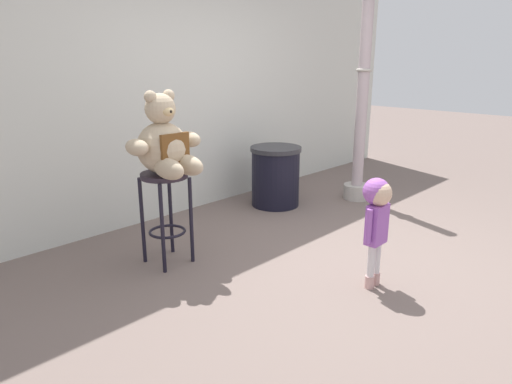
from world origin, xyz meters
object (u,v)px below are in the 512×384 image
(child_walking, at_px, (377,209))
(trash_bin, at_px, (276,176))
(lamppost, at_px, (361,114))
(teddy_bear, at_px, (165,144))
(bar_stool_with_teddy, at_px, (166,200))

(child_walking, distance_m, trash_bin, 2.15)
(trash_bin, distance_m, lamppost, 1.26)
(child_walking, bearing_deg, trash_bin, 86.21)
(teddy_bear, height_order, trash_bin, teddy_bear)
(teddy_bear, xyz_separation_m, child_walking, (0.83, -1.45, -0.41))
(bar_stool_with_teddy, xyz_separation_m, teddy_bear, (-0.00, -0.03, 0.47))
(teddy_bear, xyz_separation_m, trash_bin, (1.82, 0.43, -0.67))
(lamppost, bearing_deg, teddy_bear, 177.35)
(bar_stool_with_teddy, height_order, teddy_bear, teddy_bear)
(teddy_bear, relative_size, child_walking, 0.78)
(child_walking, xyz_separation_m, trash_bin, (1.00, 1.88, -0.27))
(teddy_bear, distance_m, child_walking, 1.72)
(trash_bin, xyz_separation_m, lamppost, (0.89, -0.56, 0.69))
(teddy_bear, height_order, lamppost, lamppost)
(bar_stool_with_teddy, bearing_deg, trash_bin, 12.32)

